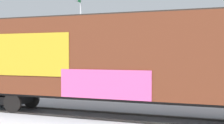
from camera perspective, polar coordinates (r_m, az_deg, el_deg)
name	(u,v)px	position (r m, az deg, el deg)	size (l,w,h in m)	color
ground_plane	(151,120)	(12.96, 7.23, -10.51)	(260.00, 260.00, 0.00)	#B2B5BC
track	(40,111)	(15.02, -13.18, -8.73)	(60.02, 2.99, 0.08)	#4C4742
freight_car	(117,58)	(13.06, 1.01, 0.71)	(16.73, 3.38, 4.42)	#5B2B19
flagpole	(79,23)	(24.13, -6.02, 7.19)	(0.30, 1.66, 7.76)	silver
hillside	(209,48)	(82.37, 17.42, 2.56)	(121.94, 38.32, 13.42)	silver
parked_car_white	(109,83)	(19.39, -0.51, -3.94)	(4.44, 2.26, 1.69)	silver
parked_car_silver	(210,87)	(17.92, 17.56, -4.37)	(4.87, 2.18, 1.75)	#B7BABF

